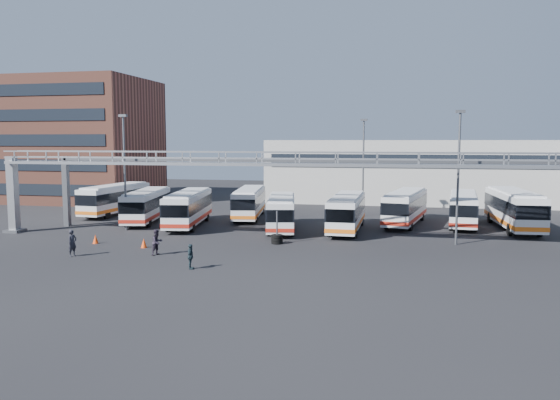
% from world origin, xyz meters
% --- Properties ---
extents(ground, '(140.00, 140.00, 0.00)m').
position_xyz_m(ground, '(0.00, 0.00, 0.00)').
color(ground, black).
rests_on(ground, ground).
extents(gantry, '(51.40, 5.15, 7.10)m').
position_xyz_m(gantry, '(0.00, 5.87, 5.51)').
color(gantry, gray).
rests_on(gantry, ground).
extents(apartment_building, '(18.00, 15.00, 16.00)m').
position_xyz_m(apartment_building, '(-34.00, 30.00, 8.00)').
color(apartment_building, brown).
rests_on(apartment_building, ground).
extents(warehouse, '(42.00, 14.00, 8.00)m').
position_xyz_m(warehouse, '(12.00, 38.00, 4.00)').
color(warehouse, '#9E9E99').
rests_on(warehouse, ground).
extents(light_pole_left, '(0.70, 0.35, 10.21)m').
position_xyz_m(light_pole_left, '(-16.00, 8.00, 5.73)').
color(light_pole_left, '#4C4F54').
rests_on(light_pole_left, ground).
extents(light_pole_mid, '(0.70, 0.35, 10.21)m').
position_xyz_m(light_pole_mid, '(12.00, 7.00, 5.73)').
color(light_pole_mid, '#4C4F54').
rests_on(light_pole_mid, ground).
extents(light_pole_back, '(0.70, 0.35, 10.21)m').
position_xyz_m(light_pole_back, '(4.00, 22.00, 5.73)').
color(light_pole_back, '#4C4F54').
rests_on(light_pole_back, ground).
extents(bus_0, '(3.07, 10.76, 3.23)m').
position_xyz_m(bus_0, '(-22.13, 17.32, 1.79)').
color(bus_0, silver).
rests_on(bus_0, ground).
extents(bus_1, '(4.26, 10.54, 3.12)m').
position_xyz_m(bus_1, '(-16.36, 12.89, 1.73)').
color(bus_1, silver).
rests_on(bus_1, ground).
extents(bus_2, '(4.08, 10.90, 3.23)m').
position_xyz_m(bus_2, '(-11.42, 11.32, 1.79)').
color(bus_2, silver).
rests_on(bus_2, ground).
extents(bus_3, '(3.79, 10.40, 3.09)m').
position_xyz_m(bus_3, '(-7.24, 17.47, 1.71)').
color(bus_3, silver).
rests_on(bus_3, ground).
extents(bus_4, '(4.10, 10.23, 3.03)m').
position_xyz_m(bus_4, '(-2.52, 10.96, 1.68)').
color(bus_4, silver).
rests_on(bus_4, ground).
extents(bus_5, '(2.61, 10.52, 3.18)m').
position_xyz_m(bus_5, '(3.23, 11.66, 1.76)').
color(bus_5, silver).
rests_on(bus_5, ground).
extents(bus_6, '(4.43, 10.86, 3.22)m').
position_xyz_m(bus_6, '(8.34, 16.45, 1.78)').
color(bus_6, silver).
rests_on(bus_6, ground).
extents(bus_7, '(3.42, 10.39, 3.10)m').
position_xyz_m(bus_7, '(13.61, 16.89, 1.71)').
color(bus_7, silver).
rests_on(bus_7, ground).
extents(bus_8, '(3.29, 11.62, 3.49)m').
position_xyz_m(bus_8, '(17.81, 15.75, 1.93)').
color(bus_8, silver).
rests_on(bus_8, ground).
extents(pedestrian_a, '(0.62, 0.78, 1.87)m').
position_xyz_m(pedestrian_a, '(-14.27, -2.97, 0.93)').
color(pedestrian_a, '#212129').
rests_on(pedestrian_a, ground).
extents(pedestrian_b, '(0.98, 1.08, 1.81)m').
position_xyz_m(pedestrian_b, '(-8.76, -1.33, 0.90)').
color(pedestrian_b, '#29222F').
rests_on(pedestrian_b, ground).
extents(pedestrian_d, '(0.58, 0.99, 1.58)m').
position_xyz_m(pedestrian_d, '(-4.94, -4.83, 0.79)').
color(pedestrian_d, '#1B2B32').
rests_on(pedestrian_d, ground).
extents(cone_left, '(0.58, 0.58, 0.70)m').
position_xyz_m(cone_left, '(-15.27, 1.64, 0.35)').
color(cone_left, '#F4420D').
rests_on(cone_left, ground).
extents(cone_right, '(0.47, 0.47, 0.70)m').
position_xyz_m(cone_right, '(-10.86, 0.89, 0.35)').
color(cone_right, '#F4420D').
rests_on(cone_right, ground).
extents(tire_stack, '(0.89, 0.89, 2.55)m').
position_xyz_m(tire_stack, '(-1.50, 4.50, 0.43)').
color(tire_stack, black).
rests_on(tire_stack, ground).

